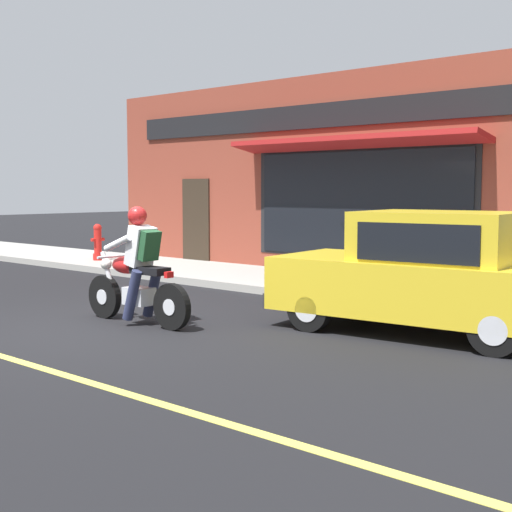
# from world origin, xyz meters

# --- Properties ---
(ground_plane) EXTENTS (80.00, 80.00, 0.00)m
(ground_plane) POSITION_xyz_m (0.00, 0.00, 0.00)
(ground_plane) COLOR black
(sidewalk_curb) EXTENTS (2.60, 22.00, 0.14)m
(sidewalk_curb) POSITION_xyz_m (4.91, 3.00, 0.07)
(sidewalk_curb) COLOR #9E9B93
(sidewalk_curb) RESTS_ON ground
(storefront_building) EXTENTS (1.25, 11.56, 4.20)m
(storefront_building) POSITION_xyz_m (6.44, 1.50, 2.11)
(storefront_building) COLOR brown
(storefront_building) RESTS_ON ground
(motorcycle_with_rider) EXTENTS (0.56, 2.02, 1.62)m
(motorcycle_with_rider) POSITION_xyz_m (0.44, -0.11, 0.68)
(motorcycle_with_rider) COLOR black
(motorcycle_with_rider) RESTS_ON ground
(car_hatchback) EXTENTS (2.01, 3.92, 1.57)m
(car_hatchback) POSITION_xyz_m (2.43, -3.38, 0.77)
(car_hatchback) COLOR black
(car_hatchback) RESTS_ON ground
(fire_hydrant) EXTENTS (0.36, 0.24, 0.88)m
(fire_hydrant) POSITION_xyz_m (4.58, 6.46, 0.57)
(fire_hydrant) COLOR red
(fire_hydrant) RESTS_ON sidewalk_curb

